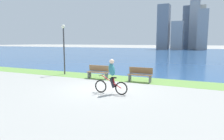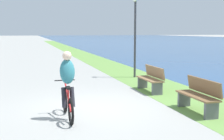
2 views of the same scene
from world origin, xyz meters
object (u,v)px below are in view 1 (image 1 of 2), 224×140
(bench_far_along_path, at_px, (98,72))
(cyclist_lead, at_px, (111,77))
(bench_near_path, at_px, (140,75))
(lamppost_tall, at_px, (64,42))

(bench_far_along_path, bearing_deg, cyclist_lead, -52.68)
(cyclist_lead, bearing_deg, bench_near_path, 83.61)
(bench_near_path, xyz_separation_m, lamppost_tall, (-6.16, 0.51, 2.02))
(cyclist_lead, distance_m, bench_near_path, 3.45)
(cyclist_lead, relative_size, bench_far_along_path, 1.14)
(bench_far_along_path, relative_size, lamppost_tall, 0.40)
(cyclist_lead, height_order, lamppost_tall, lamppost_tall)
(bench_near_path, height_order, bench_far_along_path, same)
(bench_near_path, bearing_deg, cyclist_lead, -96.39)
(cyclist_lead, distance_m, lamppost_tall, 7.16)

